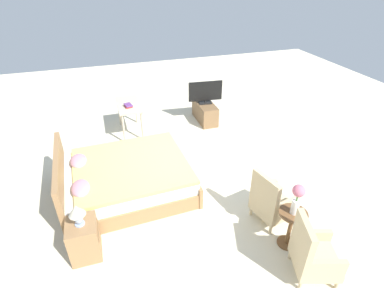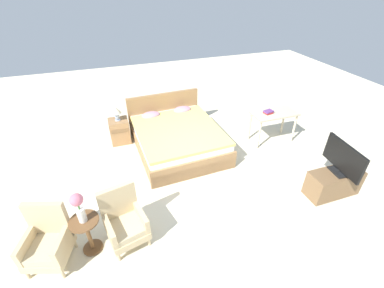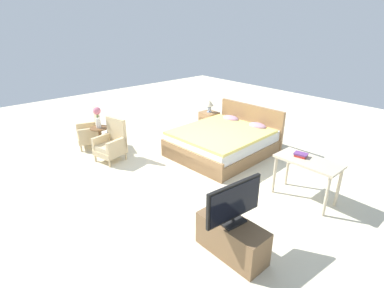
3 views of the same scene
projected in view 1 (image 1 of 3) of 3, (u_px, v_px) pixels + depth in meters
ground_plane at (187, 176)px, 5.85m from camera, size 16.00×16.00×0.00m
bed at (125, 178)px, 5.29m from camera, size 1.90×2.26×0.96m
armchair_by_window_left at (312, 254)px, 3.83m from camera, size 0.68×0.68×0.92m
armchair_by_window_right at (271, 202)px, 4.66m from camera, size 0.65×0.65×0.92m
side_table at (291, 225)px, 4.24m from camera, size 0.40×0.40×0.62m
flower_vase at (297, 197)px, 3.97m from camera, size 0.17×0.17×0.48m
nightstand at (84, 239)px, 4.14m from camera, size 0.44×0.41×0.58m
table_lamp at (77, 212)px, 3.88m from camera, size 0.22×0.22×0.33m
tv_stand at (205, 112)px, 7.77m from camera, size 0.96×0.40×0.49m
tv_flatscreen at (205, 92)px, 7.49m from camera, size 0.23×0.85×0.57m
vanity_desk at (129, 108)px, 7.04m from camera, size 1.04×0.52×0.74m
book_stack at (128, 106)px, 6.82m from camera, size 0.24×0.19×0.06m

